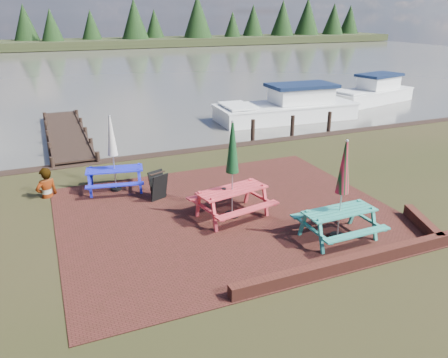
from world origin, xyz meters
TOP-DOWN VIEW (x-y plane):
  - ground at (0.00, 0.00)m, footprint 120.00×120.00m
  - paving at (0.00, 1.00)m, footprint 9.00×7.50m
  - brick_wall at (2.15, -2.42)m, footprint 6.21×1.79m
  - water at (0.00, 37.00)m, footprint 120.00×60.00m
  - far_treeline at (0.00, 66.00)m, footprint 120.00×10.00m
  - picnic_table_teal at (1.97, -1.34)m, footprint 1.84×1.64m
  - picnic_table_red at (0.05, 0.80)m, footprint 2.21×2.04m
  - picnic_table_blue at (-2.56, 3.94)m, footprint 1.96×1.81m
  - chalkboard at (-1.49, 2.73)m, footprint 0.56×0.68m
  - jetty at (-3.50, 11.28)m, footprint 1.76×9.08m
  - boat_near at (7.84, 10.93)m, footprint 7.69×2.98m
  - boat_far at (15.18, 12.99)m, footprint 6.54×3.58m
  - person at (-4.58, 4.22)m, footprint 0.79×0.67m

SIDE VIEW (x-z plane):
  - ground at x=0.00m, z-range 0.00..0.00m
  - water at x=0.00m, z-range -0.01..0.01m
  - paving at x=0.00m, z-range 0.00..0.02m
  - jetty at x=-3.50m, z-range -0.39..0.61m
  - brick_wall at x=2.15m, z-range 0.00..0.30m
  - boat_far at x=15.18m, z-range -0.59..1.35m
  - boat_near at x=7.84m, z-range -0.61..1.44m
  - chalkboard at x=-1.49m, z-range 0.01..0.86m
  - picnic_table_blue at x=-2.56m, z-range -0.36..2.03m
  - picnic_table_teal at x=1.97m, z-range -0.38..2.14m
  - person at x=-4.58m, z-range 0.00..1.84m
  - picnic_table_red at x=0.05m, z-range -0.40..2.27m
  - far_treeline at x=0.00m, z-range -0.77..7.33m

